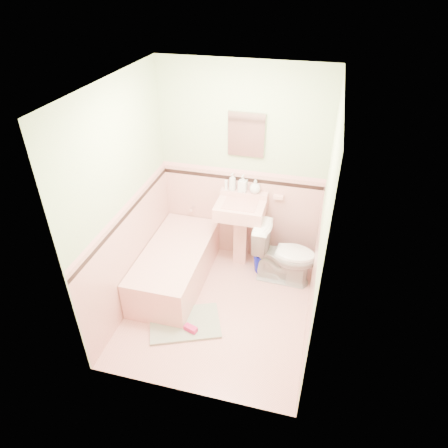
% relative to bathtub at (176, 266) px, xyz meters
% --- Properties ---
extents(floor, '(2.20, 2.20, 0.00)m').
position_rel_bathtub_xyz_m(floor, '(0.63, -0.33, -0.23)').
color(floor, '#E9A398').
rests_on(floor, ground).
extents(ceiling, '(2.20, 2.20, 0.00)m').
position_rel_bathtub_xyz_m(ceiling, '(0.63, -0.33, 2.27)').
color(ceiling, white).
rests_on(ceiling, ground).
extents(wall_back, '(2.50, 0.00, 2.50)m').
position_rel_bathtub_xyz_m(wall_back, '(0.63, 0.77, 1.02)').
color(wall_back, '#F4EAC7').
rests_on(wall_back, ground).
extents(wall_front, '(2.50, 0.00, 2.50)m').
position_rel_bathtub_xyz_m(wall_front, '(0.63, -1.43, 1.02)').
color(wall_front, '#F4EAC7').
rests_on(wall_front, ground).
extents(wall_left, '(0.00, 2.50, 2.50)m').
position_rel_bathtub_xyz_m(wall_left, '(-0.37, -0.33, 1.02)').
color(wall_left, '#F4EAC7').
rests_on(wall_left, ground).
extents(wall_right, '(0.00, 2.50, 2.50)m').
position_rel_bathtub_xyz_m(wall_right, '(1.63, -0.33, 1.02)').
color(wall_right, '#F4EAC7').
rests_on(wall_right, ground).
extents(wainscot_back, '(2.00, 0.00, 2.00)m').
position_rel_bathtub_xyz_m(wainscot_back, '(0.63, 0.76, 0.38)').
color(wainscot_back, '#EBA99E').
rests_on(wainscot_back, ground).
extents(wainscot_front, '(2.00, 0.00, 2.00)m').
position_rel_bathtub_xyz_m(wainscot_front, '(0.63, -1.42, 0.38)').
color(wainscot_front, '#EBA99E').
rests_on(wainscot_front, ground).
extents(wainscot_left, '(0.00, 2.20, 2.20)m').
position_rel_bathtub_xyz_m(wainscot_left, '(-0.36, -0.33, 0.38)').
color(wainscot_left, '#EBA99E').
rests_on(wainscot_left, ground).
extents(wainscot_right, '(0.00, 2.20, 2.20)m').
position_rel_bathtub_xyz_m(wainscot_right, '(1.62, -0.33, 0.38)').
color(wainscot_right, '#EBA99E').
rests_on(wainscot_right, ground).
extents(accent_back, '(2.00, 0.00, 2.00)m').
position_rel_bathtub_xyz_m(accent_back, '(0.63, 0.75, 0.90)').
color(accent_back, black).
rests_on(accent_back, ground).
extents(accent_front, '(2.00, 0.00, 2.00)m').
position_rel_bathtub_xyz_m(accent_front, '(0.63, -1.41, 0.90)').
color(accent_front, black).
rests_on(accent_front, ground).
extents(accent_left, '(0.00, 2.20, 2.20)m').
position_rel_bathtub_xyz_m(accent_left, '(-0.35, -0.33, 0.89)').
color(accent_left, black).
rests_on(accent_left, ground).
extents(accent_right, '(0.00, 2.20, 2.20)m').
position_rel_bathtub_xyz_m(accent_right, '(1.61, -0.33, 0.89)').
color(accent_right, black).
rests_on(accent_right, ground).
extents(cap_back, '(2.00, 0.00, 2.00)m').
position_rel_bathtub_xyz_m(cap_back, '(0.63, 0.75, 0.99)').
color(cap_back, '#E9A39E').
rests_on(cap_back, ground).
extents(cap_front, '(2.00, 0.00, 2.00)m').
position_rel_bathtub_xyz_m(cap_front, '(0.63, -1.41, 0.99)').
color(cap_front, '#E9A39E').
rests_on(cap_front, ground).
extents(cap_left, '(0.00, 2.20, 2.20)m').
position_rel_bathtub_xyz_m(cap_left, '(-0.35, -0.33, 1.00)').
color(cap_left, '#E9A39E').
rests_on(cap_left, ground).
extents(cap_right, '(0.00, 2.20, 2.20)m').
position_rel_bathtub_xyz_m(cap_right, '(1.61, -0.33, 1.00)').
color(cap_right, '#E9A39E').
rests_on(cap_right, ground).
extents(bathtub, '(0.70, 1.50, 0.45)m').
position_rel_bathtub_xyz_m(bathtub, '(0.00, 0.00, 0.00)').
color(bathtub, '#E4A297').
rests_on(bathtub, floor).
extents(tub_faucet, '(0.04, 0.12, 0.04)m').
position_rel_bathtub_xyz_m(tub_faucet, '(0.00, 0.72, 0.41)').
color(tub_faucet, silver).
rests_on(tub_faucet, wall_back).
extents(sink, '(0.58, 0.48, 0.92)m').
position_rel_bathtub_xyz_m(sink, '(0.68, 0.53, 0.23)').
color(sink, '#E4A297').
rests_on(sink, floor).
extents(sink_faucet, '(0.02, 0.02, 0.10)m').
position_rel_bathtub_xyz_m(sink_faucet, '(0.68, 0.67, 0.72)').
color(sink_faucet, silver).
rests_on(sink_faucet, sink).
extents(medicine_cabinet, '(0.39, 0.04, 0.48)m').
position_rel_bathtub_xyz_m(medicine_cabinet, '(0.68, 0.74, 1.47)').
color(medicine_cabinet, white).
rests_on(medicine_cabinet, wall_back).
extents(soap_dish, '(0.12, 0.07, 0.04)m').
position_rel_bathtub_xyz_m(soap_dish, '(1.10, 0.73, 0.72)').
color(soap_dish, '#E4A297').
rests_on(soap_dish, wall_back).
extents(soap_bottle_left, '(0.11, 0.11, 0.23)m').
position_rel_bathtub_xyz_m(soap_bottle_left, '(0.53, 0.71, 0.87)').
color(soap_bottle_left, '#B2B2B2').
rests_on(soap_bottle_left, sink).
extents(soap_bottle_mid, '(0.10, 0.11, 0.22)m').
position_rel_bathtub_xyz_m(soap_bottle_mid, '(0.66, 0.71, 0.86)').
color(soap_bottle_mid, '#B2B2B2').
rests_on(soap_bottle_mid, sink).
extents(soap_bottle_right, '(0.14, 0.14, 0.17)m').
position_rel_bathtub_xyz_m(soap_bottle_right, '(0.81, 0.71, 0.84)').
color(soap_bottle_right, '#B2B2B2').
rests_on(soap_bottle_right, sink).
extents(tube, '(0.04, 0.04, 0.12)m').
position_rel_bathtub_xyz_m(tube, '(0.45, 0.71, 0.81)').
color(tube, white).
rests_on(tube, sink).
extents(toilet, '(0.77, 0.46, 0.77)m').
position_rel_bathtub_xyz_m(toilet, '(1.27, 0.37, 0.16)').
color(toilet, white).
rests_on(toilet, floor).
extents(bucket, '(0.34, 0.34, 0.28)m').
position_rel_bathtub_xyz_m(bucket, '(1.01, 0.47, -0.09)').
color(bucket, '#020AB1').
rests_on(bucket, floor).
extents(bath_mat, '(0.89, 0.75, 0.03)m').
position_rel_bathtub_xyz_m(bath_mat, '(0.34, -0.66, -0.21)').
color(bath_mat, gray).
rests_on(bath_mat, floor).
extents(shoe, '(0.16, 0.11, 0.06)m').
position_rel_bathtub_xyz_m(shoe, '(0.43, -0.75, -0.17)').
color(shoe, '#BF1E59').
rests_on(shoe, bath_mat).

